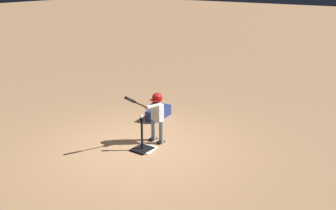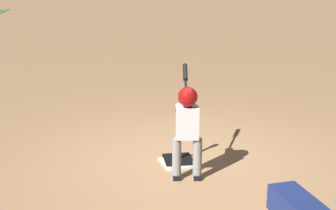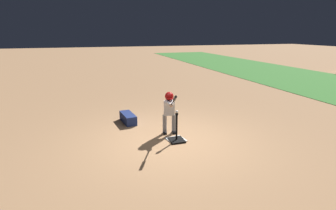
# 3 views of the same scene
# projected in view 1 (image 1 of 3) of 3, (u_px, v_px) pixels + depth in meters

# --- Properties ---
(ground_plane) EXTENTS (90.00, 90.00, 0.00)m
(ground_plane) POSITION_uv_depth(u_px,v_px,m) (137.00, 148.00, 8.72)
(ground_plane) COLOR #AD7F56
(home_plate) EXTENTS (0.50, 0.50, 0.02)m
(home_plate) POSITION_uv_depth(u_px,v_px,m) (144.00, 149.00, 8.65)
(home_plate) COLOR white
(home_plate) RESTS_ON ground_plane
(batting_tee) EXTENTS (0.42, 0.37, 0.75)m
(batting_tee) POSITION_uv_depth(u_px,v_px,m) (142.00, 145.00, 8.57)
(batting_tee) COLOR black
(batting_tee) RESTS_ON ground_plane
(batter_child) EXTENTS (1.03, 0.38, 1.29)m
(batter_child) POSITION_uv_depth(u_px,v_px,m) (156.00, 111.00, 8.79)
(batter_child) COLOR gray
(batter_child) RESTS_ON ground_plane
(baseball) EXTENTS (0.07, 0.07, 0.07)m
(baseball) POSITION_uv_depth(u_px,v_px,m) (142.00, 116.00, 8.36)
(baseball) COLOR white
(baseball) RESTS_ON batting_tee
(equipment_bag) EXTENTS (0.87, 0.42, 0.28)m
(equipment_bag) POSITION_uv_depth(u_px,v_px,m) (158.00, 113.00, 10.48)
(equipment_bag) COLOR navy
(equipment_bag) RESTS_ON ground_plane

